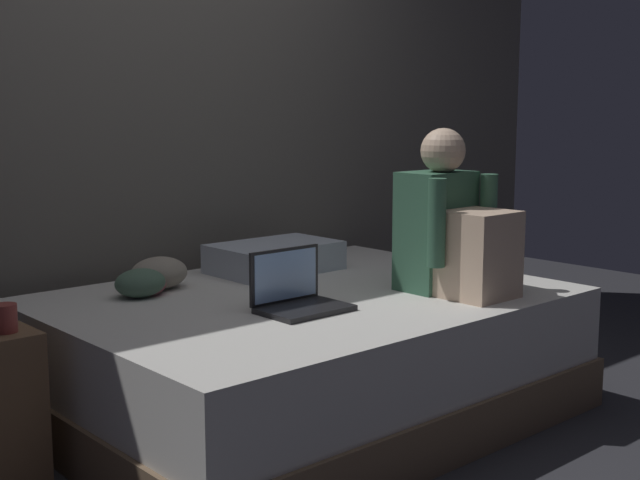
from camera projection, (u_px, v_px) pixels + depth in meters
ground_plane at (319, 449)px, 3.08m from camera, size 8.00×8.00×0.00m
wall_back at (140, 83)px, 3.76m from camera, size 5.60×0.10×2.70m
bed at (306, 355)px, 3.39m from camera, size 2.00×1.50×0.50m
person_sitting at (453, 230)px, 3.34m from camera, size 0.39×0.44×0.66m
laptop at (297, 295)px, 3.07m from camera, size 0.32×0.23×0.22m
pillow at (275, 257)px, 3.81m from camera, size 0.56×0.36×0.13m
mug at (5, 318)px, 2.64m from camera, size 0.08×0.08×0.09m
clothes_pile at (152, 278)px, 3.38m from camera, size 0.36×0.28×0.13m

